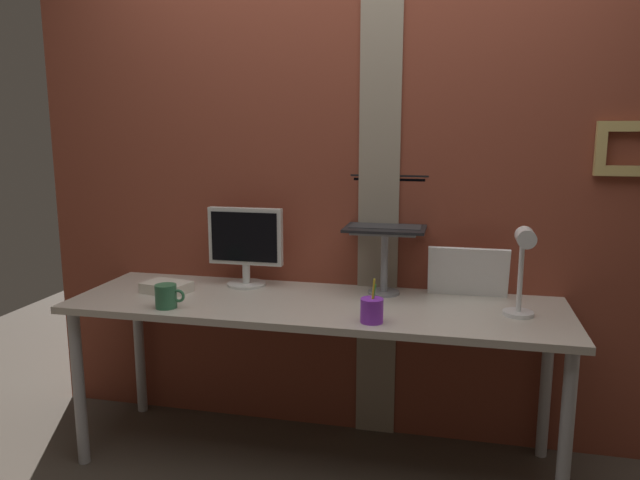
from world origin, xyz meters
name	(u,v)px	position (x,y,z in m)	size (l,w,h in m)	color
ground_plane	(338,469)	(0.00, 0.00, 0.00)	(6.00, 6.00, 0.00)	#4C4238
brick_wall_back	(358,190)	(0.00, 0.44, 1.17)	(3.14, 0.16, 2.34)	brown
desk	(315,318)	(-0.12, 0.06, 0.66)	(2.10, 0.63, 0.73)	beige
monitor	(245,242)	(-0.49, 0.26, 0.94)	(0.35, 0.18, 0.37)	silver
laptop_stand	(385,252)	(0.15, 0.26, 0.92)	(0.28, 0.22, 0.29)	gray
laptop	(387,214)	(0.15, 0.33, 1.08)	(0.35, 0.29, 0.23)	black
whiteboard_panel	(468,272)	(0.51, 0.29, 0.84)	(0.34, 0.02, 0.23)	white
desk_lamp	(523,263)	(0.71, 0.01, 0.95)	(0.12, 0.20, 0.36)	white
pen_cup	(372,310)	(0.16, -0.15, 0.77)	(0.09, 0.09, 0.17)	purple
coffee_mug	(167,296)	(-0.69, -0.15, 0.78)	(0.13, 0.09, 0.10)	#33724C
paper_clutter_stack	(166,287)	(-0.80, 0.06, 0.75)	(0.20, 0.14, 0.05)	silver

